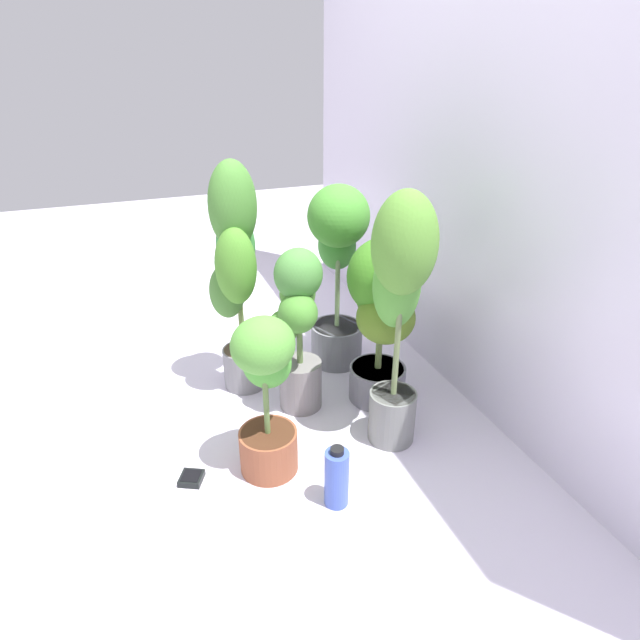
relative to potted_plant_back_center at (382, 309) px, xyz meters
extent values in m
plane|color=silver|center=(-0.06, -0.47, -0.44)|extent=(8.00, 8.00, 0.00)
cube|color=silver|center=(-0.06, 0.38, 0.56)|extent=(3.20, 0.01, 2.00)
cylinder|color=slate|center=(-0.01, 0.00, -0.37)|extent=(0.25, 0.25, 0.16)
cylinder|color=#482C21|center=(-0.01, 0.00, -0.30)|extent=(0.23, 0.23, 0.02)
cylinder|color=olive|center=(-0.01, 0.00, -0.04)|extent=(0.03, 0.03, 0.49)
ellipsoid|color=#3D7C21|center=(-0.01, 0.00, 0.14)|extent=(0.35, 0.36, 0.32)
ellipsoid|color=#4F7426|center=(-0.07, 0.02, 0.01)|extent=(0.24, 0.23, 0.20)
ellipsoid|color=#537422|center=(0.07, -0.02, -0.01)|extent=(0.33, 0.33, 0.21)
cylinder|color=brown|center=(0.26, -0.58, -0.36)|extent=(0.21, 0.21, 0.17)
cylinder|color=#492919|center=(0.26, -0.58, -0.29)|extent=(0.20, 0.20, 0.02)
cylinder|color=#617F42|center=(0.26, -0.58, -0.07)|extent=(0.02, 0.02, 0.41)
ellipsoid|color=#54983A|center=(0.26, -0.58, 0.08)|extent=(0.26, 0.27, 0.20)
ellipsoid|color=green|center=(0.20, -0.55, -0.02)|extent=(0.23, 0.23, 0.19)
cylinder|color=gray|center=(-0.07, -0.34, -0.33)|extent=(0.18, 0.18, 0.22)
cylinder|color=#49361A|center=(-0.07, -0.34, -0.23)|extent=(0.17, 0.17, 0.02)
cylinder|color=#5B7741|center=(-0.07, -0.34, 0.00)|extent=(0.03, 0.03, 0.46)
ellipsoid|color=#4A853D|center=(-0.07, -0.34, 0.18)|extent=(0.21, 0.22, 0.21)
ellipsoid|color=#529037|center=(-0.16, -0.31, 0.06)|extent=(0.22, 0.22, 0.18)
ellipsoid|color=#498732|center=(-0.01, -0.36, 0.04)|extent=(0.19, 0.17, 0.16)
ellipsoid|color=#4C8734|center=(-0.06, -0.41, -0.04)|extent=(0.16, 0.16, 0.16)
cylinder|color=slate|center=(-0.32, -0.53, -0.35)|extent=(0.19, 0.19, 0.19)
cylinder|color=#403424|center=(-0.32, -0.53, -0.26)|extent=(0.18, 0.18, 0.02)
cylinder|color=olive|center=(-0.32, -0.53, 0.12)|extent=(0.02, 0.02, 0.75)
ellipsoid|color=#447C30|center=(-0.32, -0.53, 0.40)|extent=(0.27, 0.28, 0.36)
ellipsoid|color=#3B893C|center=(-0.40, -0.51, 0.21)|extent=(0.18, 0.17, 0.29)
ellipsoid|color=#4C8A2D|center=(-0.23, -0.55, 0.18)|extent=(0.21, 0.22, 0.33)
ellipsoid|color=#457932|center=(-0.31, -0.58, 0.04)|extent=(0.17, 0.18, 0.24)
cylinder|color=slate|center=(0.27, -0.07, -0.34)|extent=(0.18, 0.18, 0.21)
cylinder|color=#3F3526|center=(0.27, -0.07, -0.24)|extent=(0.17, 0.17, 0.02)
cylinder|color=#6A7B4C|center=(0.27, -0.07, 0.11)|extent=(0.02, 0.02, 0.69)
ellipsoid|color=#548C32|center=(0.27, -0.07, 0.38)|extent=(0.31, 0.31, 0.37)
ellipsoid|color=#529938|center=(0.20, -0.05, 0.20)|extent=(0.26, 0.26, 0.34)
cylinder|color=slate|center=(-0.37, -0.05, -0.35)|extent=(0.25, 0.25, 0.20)
cylinder|color=#3E3517|center=(-0.37, -0.05, -0.25)|extent=(0.23, 0.23, 0.02)
cylinder|color=#617A4C|center=(-0.37, -0.05, 0.06)|extent=(0.02, 0.02, 0.62)
ellipsoid|color=#448B30|center=(-0.37, -0.05, 0.30)|extent=(0.31, 0.31, 0.28)
ellipsoid|color=#3E8633|center=(-0.43, -0.02, 0.14)|extent=(0.25, 0.24, 0.23)
cube|color=black|center=(0.23, -0.86, -0.43)|extent=(0.11, 0.11, 0.02)
cube|color=black|center=(0.23, -0.86, -0.42)|extent=(0.09, 0.09, 0.00)
cylinder|color=#415BBB|center=(0.51, -0.41, -0.34)|extent=(0.08, 0.08, 0.22)
cylinder|color=black|center=(0.51, -0.41, -0.22)|extent=(0.05, 0.05, 0.02)
camera|label=1|loc=(1.77, -0.94, 0.96)|focal=30.06mm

